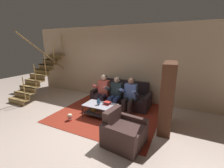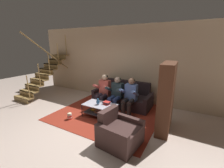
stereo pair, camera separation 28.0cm
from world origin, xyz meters
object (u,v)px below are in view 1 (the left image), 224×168
at_px(person_seated_middle, 116,93).
at_px(book_stack, 107,103).
at_px(person_seated_right, 130,94).
at_px(popcorn_tub, 70,117).
at_px(person_seated_left, 102,90).
at_px(armchair, 123,133).
at_px(couch, 121,97).
at_px(coffee_table, 100,109).
at_px(bookshelf, 168,104).
at_px(vase, 99,102).

distance_m(person_seated_middle, book_stack, 0.60).
xyz_separation_m(person_seated_right, popcorn_tub, (-1.41, -1.29, -0.53)).
xyz_separation_m(person_seated_left, armchair, (1.43, -1.59, -0.37)).
xyz_separation_m(couch, armchair, (0.92, -2.13, -0.01)).
xyz_separation_m(person_seated_left, person_seated_middle, (0.51, -0.00, -0.02)).
xyz_separation_m(coffee_table, popcorn_tub, (-0.70, -0.59, -0.16)).
height_order(book_stack, popcorn_tub, book_stack).
bearing_deg(book_stack, coffee_table, -147.16).
bearing_deg(person_seated_left, popcorn_tub, -107.02).
bearing_deg(popcorn_tub, armchair, -9.22).
distance_m(person_seated_middle, person_seated_right, 0.51).
bearing_deg(person_seated_middle, person_seated_right, 0.18).
bearing_deg(bookshelf, armchair, -125.04).
distance_m(book_stack, popcorn_tub, 1.18).
bearing_deg(person_seated_right, person_seated_middle, -179.82).
bearing_deg(couch, coffee_table, -99.26).
bearing_deg(person_seated_right, couch, 132.95).
height_order(book_stack, armchair, armchair).
bearing_deg(person_seated_left, coffee_table, -66.59).
xyz_separation_m(person_seated_left, popcorn_tub, (-0.39, -1.29, -0.53)).
distance_m(person_seated_left, book_stack, 0.78).
distance_m(vase, book_stack, 0.27).
relative_size(person_seated_right, bookshelf, 0.65).
xyz_separation_m(couch, coffee_table, (-0.20, -1.24, -0.01)).
xyz_separation_m(couch, person_seated_left, (-0.51, -0.54, 0.36)).
relative_size(person_seated_right, vase, 6.14).
height_order(couch, coffee_table, couch).
xyz_separation_m(person_seated_right, vase, (-0.74, -0.73, -0.13)).
height_order(person_seated_middle, bookshelf, bookshelf).
bearing_deg(book_stack, person_seated_right, 47.83).
bearing_deg(couch, book_stack, -91.06).
bearing_deg(person_seated_right, coffee_table, -135.39).
relative_size(person_seated_left, popcorn_tub, 5.57).
bearing_deg(book_stack, person_seated_middle, 87.94).
height_order(person_seated_right, vase, person_seated_right).
distance_m(couch, coffee_table, 1.26).
bearing_deg(popcorn_tub, person_seated_left, 72.98).
bearing_deg(popcorn_tub, book_stack, 38.80).
bearing_deg(popcorn_tub, bookshelf, 17.97).
relative_size(person_seated_middle, bookshelf, 0.64).
bearing_deg(person_seated_left, bookshelf, -11.11).
bearing_deg(person_seated_middle, bookshelf, -14.15).
height_order(coffee_table, vase, vase).
bearing_deg(popcorn_tub, couch, 63.82).
relative_size(person_seated_middle, person_seated_right, 0.99).
bearing_deg(book_stack, bookshelf, 4.74).
distance_m(coffee_table, book_stack, 0.29).
relative_size(vase, popcorn_tub, 0.89).
bearing_deg(person_seated_left, person_seated_right, -0.09).
height_order(couch, armchair, couch).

